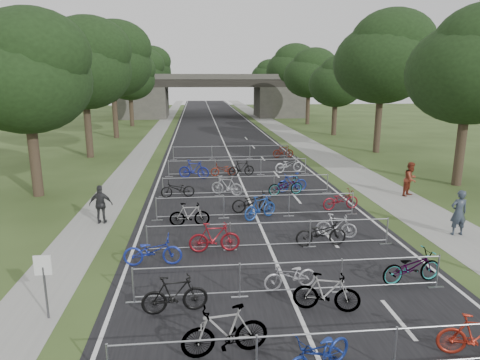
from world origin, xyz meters
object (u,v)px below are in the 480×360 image
Objects in this scene: bike_1 at (225,331)px; pedestrian_a at (459,213)px; bike_2 at (319,353)px; pedestrian_b at (411,179)px; pedestrian_c at (101,205)px; park_sign at (44,275)px; overpass_bridge at (212,96)px.

pedestrian_a is at bearing 116.60° from bike_1.
bike_1 is 2.18m from bike_2.
bike_1 is at bearing 35.30° from pedestrian_a.
bike_1 is 1.11× the size of bike_2.
bike_1 reaches higher than bike_2.
pedestrian_b is 1.08× the size of pedestrian_c.
pedestrian_c reaches higher than bike_2.
park_sign is 0.97× the size of pedestrian_b.
overpass_bridge reaches higher than bike_2.
pedestrian_c is at bearing 91.51° from park_sign.
bike_1 is 1.09× the size of pedestrian_b.
bike_1 is 11.04m from pedestrian_c.
bike_2 is at bearing -23.44° from park_sign.
pedestrian_a reaches higher than pedestrian_b.
bike_2 is 1.06× the size of pedestrian_c.
pedestrian_b is (8.95, -51.08, -2.59)m from overpass_bridge.
bike_2 is 12.77m from pedestrian_c.
bike_1 is at bearing -140.92° from bike_2.
pedestrian_a is 1.10× the size of pedestrian_c.
bike_1 is at bearing -166.14° from pedestrian_b.
pedestrian_a is 15.24m from pedestrian_c.
park_sign is 7.88m from pedestrian_c.
overpass_bridge reaches higher than pedestrian_a.
overpass_bridge is 51.92m from pedestrian_b.
park_sign is 0.99× the size of bike_2.
pedestrian_c is (-14.95, 2.97, -0.08)m from pedestrian_a.
park_sign reaches higher than bike_2.
park_sign is at bearing 93.57° from pedestrian_c.
overpass_bridge is 17.73× the size of pedestrian_c.
park_sign is at bearing 179.14° from pedestrian_b.
pedestrian_c is (-4.87, 9.91, 0.25)m from bike_1.
overpass_bridge is 64.14m from bike_1.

